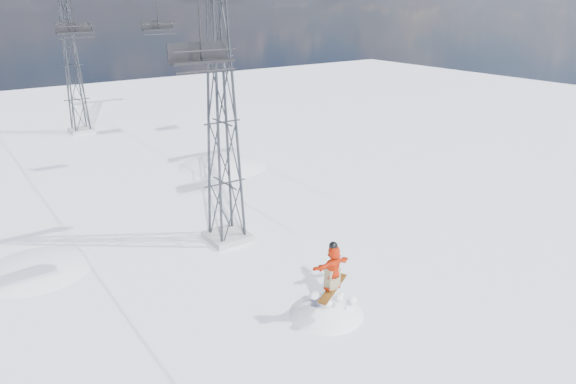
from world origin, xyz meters
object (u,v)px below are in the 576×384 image
Objects in this scene: lift_tower_near at (222,123)px; lift_tower_far at (72,65)px; snowboarder_jump at (325,352)px; lift_chair_near at (201,54)px.

lift_tower_near is 1.00× the size of lift_tower_far.
snowboarder_jump is (-0.07, -7.28, -7.11)m from lift_tower_near.
snowboarder_jump is at bearing -64.34° from lift_chair_near.
lift_tower_near reaches higher than snowboarder_jump.
lift_tower_near is 4.81m from lift_chair_near.
lift_tower_far reaches higher than snowboarder_jump.
lift_tower_far reaches higher than lift_chair_near.
lift_tower_far is (0.00, 25.00, 0.00)m from lift_tower_near.
lift_chair_near is (-2.20, -27.86, 3.18)m from lift_tower_far.
snowboarder_jump is at bearing -90.58° from lift_tower_near.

